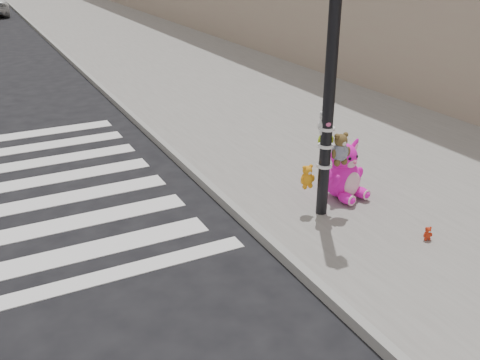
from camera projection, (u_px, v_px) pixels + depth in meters
ground at (210, 352)px, 5.38m from camera, size 120.00×120.00×0.00m
sidewalk_near at (227, 82)px, 15.57m from camera, size 7.00×80.00×0.14m
curb_edge at (110, 96)px, 14.14m from camera, size 0.12×80.00×0.15m
signal_pole at (330, 105)px, 7.23m from camera, size 0.70×0.50×4.00m
pink_bunny at (344, 175)px, 8.21m from camera, size 0.67×0.76×0.93m
red_teddy at (428, 233)px, 7.10m from camera, size 0.15×0.12×0.20m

